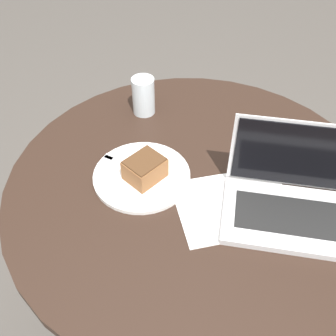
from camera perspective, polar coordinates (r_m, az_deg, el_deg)
name	(u,v)px	position (r m, az deg, el deg)	size (l,w,h in m)	color
ground_plane	(186,303)	(1.68, 2.60, -19.03)	(12.00, 12.00, 0.00)	#4C4742
dining_table	(192,219)	(1.21, 3.44, -7.33)	(1.03, 1.03, 0.73)	black
paper_document	(235,204)	(1.03, 9.64, -5.17)	(0.34, 0.29, 0.00)	white
plate	(142,176)	(1.08, -3.83, -1.11)	(0.27, 0.27, 0.01)	white
cake_slice	(145,169)	(1.04, -3.39, -0.11)	(0.12, 0.11, 0.06)	brown
fork	(124,164)	(1.10, -6.35, 0.58)	(0.11, 0.15, 0.00)	silver
coffee_glass	(321,150)	(1.16, 21.32, 2.50)	(0.08, 0.08, 0.11)	#3D2619
water_glass	(143,96)	(1.27, -3.58, 10.41)	(0.07, 0.07, 0.12)	silver
laptop	(294,200)	(1.02, 17.80, -4.48)	(0.40, 0.38, 0.23)	silver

